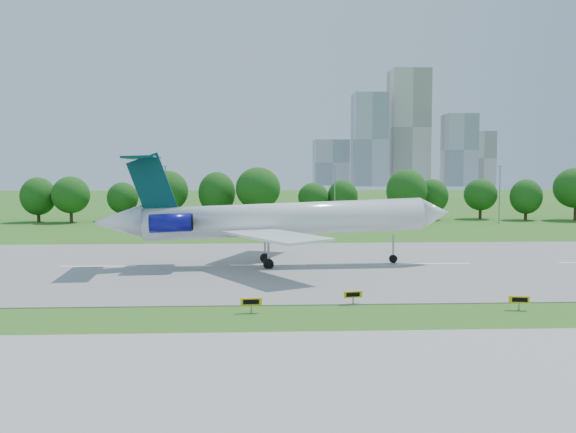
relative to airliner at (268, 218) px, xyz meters
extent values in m
plane|color=#2B6A1C|center=(0.05, -24.85, -5.69)|extent=(600.00, 600.00, 0.00)
cube|color=gray|center=(0.05, 0.15, -5.65)|extent=(400.00, 45.00, 0.08)
cube|color=#ADADA8|center=(0.05, -42.85, -5.65)|extent=(400.00, 23.00, 0.08)
cylinder|color=#382314|center=(-19.95, 67.15, -3.89)|extent=(0.70, 0.70, 3.60)
sphere|color=#124110|center=(-19.95, 67.15, 0.51)|extent=(8.40, 8.40, 8.40)
cylinder|color=#382314|center=(20.05, 67.15, -3.89)|extent=(0.70, 0.70, 3.60)
sphere|color=#124110|center=(20.05, 67.15, 0.51)|extent=(8.40, 8.40, 8.40)
cylinder|color=#382314|center=(60.05, 67.15, -3.89)|extent=(0.70, 0.70, 3.60)
sphere|color=#124110|center=(60.05, 67.15, 0.51)|extent=(8.40, 8.40, 8.40)
cylinder|color=gray|center=(-19.95, 57.15, 0.31)|extent=(0.24, 0.24, 12.00)
cube|color=gray|center=(-19.95, 57.15, 6.41)|extent=(0.90, 0.25, 0.18)
cylinder|color=gray|center=(15.05, 57.15, 0.31)|extent=(0.24, 0.24, 12.00)
cube|color=gray|center=(15.05, 57.15, 6.41)|extent=(0.90, 0.25, 0.18)
cylinder|color=gray|center=(50.05, 57.15, 0.31)|extent=(0.24, 0.24, 12.00)
cube|color=gray|center=(50.05, 57.15, 6.41)|extent=(0.90, 0.25, 0.18)
cube|color=#B2B2B7|center=(75.05, 355.15, 25.31)|extent=(22.00, 22.00, 62.00)
cube|color=beige|center=(105.05, 370.15, 34.31)|extent=(26.00, 26.00, 80.00)
cube|color=#B2B2B7|center=(135.05, 350.15, 18.31)|extent=(20.00, 20.00, 48.00)
cube|color=beige|center=(158.05, 375.15, 13.31)|extent=(18.00, 18.00, 38.00)
cube|color=#B2B2B7|center=(52.05, 380.15, 10.31)|extent=(24.00, 24.00, 32.00)
cylinder|color=white|center=(2.09, 0.15, -0.10)|extent=(33.47, 6.17, 4.92)
cone|color=white|center=(20.41, 1.42, 0.48)|extent=(3.92, 4.12, 3.98)
cone|color=white|center=(-17.11, -1.19, -0.27)|extent=(5.68, 4.24, 4.04)
cube|color=white|center=(0.64, -7.72, -1.27)|extent=(11.81, 15.26, 0.45)
cube|color=white|center=(-0.43, 7.73, -1.27)|extent=(10.33, 15.41, 0.45)
cube|color=#053940|center=(-13.36, -0.93, 4.00)|extent=(5.81, 0.95, 7.52)
cube|color=#053940|center=(-14.46, -1.00, 7.17)|extent=(4.26, 10.73, 0.35)
cylinder|color=navy|center=(-10.95, -3.64, -0.19)|extent=(4.84, 2.42, 2.25)
cylinder|color=navy|center=(-11.35, 2.09, -0.19)|extent=(4.84, 2.42, 2.25)
cylinder|color=gray|center=(15.33, 1.06, -3.56)|extent=(0.22, 0.22, 3.05)
cylinder|color=black|center=(15.33, 1.06, -5.09)|extent=(1.02, 0.40, 1.00)
cylinder|color=gray|center=(0.05, -2.44, -3.56)|extent=(0.27, 0.27, 3.05)
cylinder|color=black|center=(0.05, -2.44, -5.09)|extent=(1.25, 0.58, 1.22)
cylinder|color=gray|center=(-0.28, 2.42, -3.56)|extent=(0.27, 0.27, 3.05)
cylinder|color=black|center=(-0.28, 2.42, -5.09)|extent=(1.25, 0.58, 1.22)
cube|color=gray|center=(-1.76, -24.91, -5.31)|extent=(0.12, 0.12, 0.75)
cube|color=yellow|center=(-1.76, -24.91, -4.78)|extent=(1.73, 0.34, 0.59)
cube|color=black|center=(-1.75, -25.03, -4.78)|extent=(1.28, 0.13, 0.38)
cube|color=gray|center=(6.89, -22.09, -5.33)|extent=(0.12, 0.12, 0.71)
cube|color=yellow|center=(6.89, -22.09, -4.83)|extent=(1.63, 0.47, 0.56)
cube|color=black|center=(6.91, -22.20, -4.83)|extent=(1.20, 0.24, 0.35)
cube|color=gray|center=(20.13, -24.98, -5.33)|extent=(0.12, 0.12, 0.72)
cube|color=yellow|center=(20.13, -24.98, -4.81)|extent=(1.65, 0.44, 0.57)
cube|color=black|center=(20.11, -25.09, -4.81)|extent=(1.22, 0.21, 0.36)
imported|color=white|center=(-26.00, 49.73, -5.12)|extent=(3.51, 1.45, 1.13)
imported|color=silver|center=(-1.10, 51.88, -5.02)|extent=(4.07, 2.04, 1.33)
camera|label=1|loc=(-1.35, -75.72, 5.84)|focal=40.00mm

